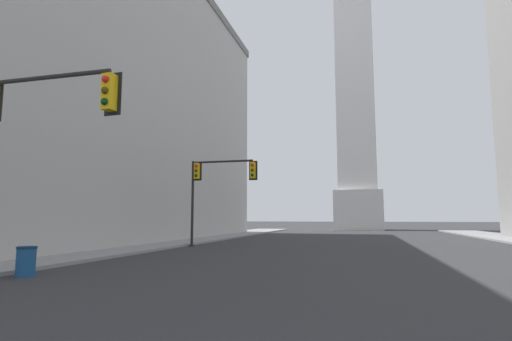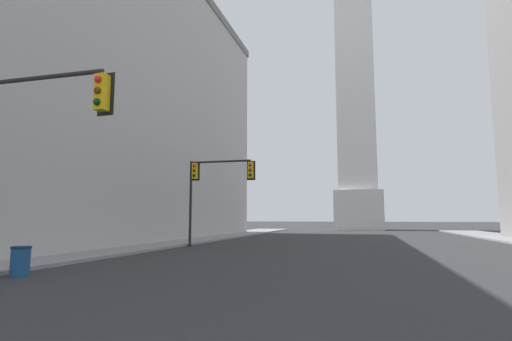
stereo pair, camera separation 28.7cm
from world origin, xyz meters
TOP-DOWN VIEW (x-y plane):
  - sidewalk_left at (-13.70, 23.26)m, footprint 5.00×77.54m
  - building_left at (-28.38, 25.52)m, footprint 29.00×45.08m
  - obelisk at (0.00, 64.62)m, footprint 7.56×7.56m
  - traffic_light_near_left at (-9.71, 7.39)m, footprint 5.23×0.51m
  - traffic_light_mid_left at (-9.31, 23.20)m, footprint 4.83×0.52m
  - trash_bin at (-10.42, 8.61)m, footprint 0.64×0.64m

SIDE VIEW (x-z plane):
  - sidewalk_left at x=-13.70m, z-range 0.00..0.15m
  - trash_bin at x=-10.42m, z-range 0.00..1.00m
  - traffic_light_mid_left at x=-9.31m, z-range 1.55..7.47m
  - traffic_light_near_left at x=-9.71m, z-range 1.69..8.13m
  - building_left at x=-28.38m, z-range 0.01..24.77m
  - obelisk at x=0.00m, z-range -1.53..69.48m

